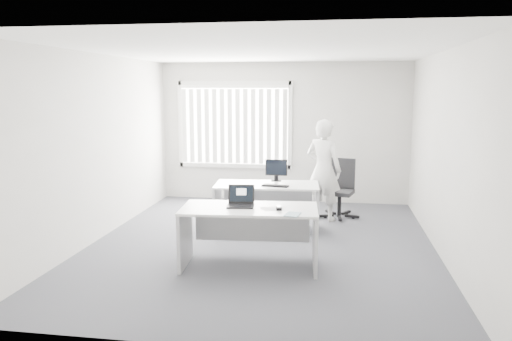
% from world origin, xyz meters
% --- Properties ---
extents(ground, '(6.00, 6.00, 0.00)m').
position_xyz_m(ground, '(0.00, 0.00, 0.00)').
color(ground, '#515258').
rests_on(ground, ground).
extents(wall_back, '(5.00, 0.02, 2.80)m').
position_xyz_m(wall_back, '(0.00, 3.00, 1.40)').
color(wall_back, beige).
rests_on(wall_back, ground).
extents(wall_front, '(5.00, 0.02, 2.80)m').
position_xyz_m(wall_front, '(0.00, -3.00, 1.40)').
color(wall_front, beige).
rests_on(wall_front, ground).
extents(wall_left, '(0.02, 6.00, 2.80)m').
position_xyz_m(wall_left, '(-2.50, 0.00, 1.40)').
color(wall_left, beige).
rests_on(wall_left, ground).
extents(wall_right, '(0.02, 6.00, 2.80)m').
position_xyz_m(wall_right, '(2.50, 0.00, 1.40)').
color(wall_right, beige).
rests_on(wall_right, ground).
extents(ceiling, '(5.00, 6.00, 0.02)m').
position_xyz_m(ceiling, '(0.00, 0.00, 2.80)').
color(ceiling, white).
rests_on(ceiling, wall_back).
extents(window, '(2.32, 0.06, 1.76)m').
position_xyz_m(window, '(-1.00, 2.96, 1.55)').
color(window, silver).
rests_on(window, wall_back).
extents(blinds, '(2.20, 0.10, 1.50)m').
position_xyz_m(blinds, '(-1.00, 2.90, 1.52)').
color(blinds, white).
rests_on(blinds, wall_back).
extents(desk_near, '(1.78, 0.94, 0.79)m').
position_xyz_m(desk_near, '(-0.02, -0.93, 0.57)').
color(desk_near, silver).
rests_on(desk_near, ground).
extents(desk_far, '(1.72, 0.91, 0.76)m').
position_xyz_m(desk_far, '(-0.04, 0.81, 0.55)').
color(desk_far, silver).
rests_on(desk_far, ground).
extents(office_chair, '(0.72, 0.72, 1.04)m').
position_xyz_m(office_chair, '(1.15, 1.86, 0.32)').
color(office_chair, black).
rests_on(office_chair, ground).
extents(person, '(0.76, 0.65, 1.77)m').
position_xyz_m(person, '(0.85, 1.61, 0.88)').
color(person, silver).
rests_on(person, ground).
extents(laptop, '(0.37, 0.33, 0.26)m').
position_xyz_m(laptop, '(-0.13, -0.92, 0.92)').
color(laptop, black).
rests_on(laptop, desk_near).
extents(paper_sheet, '(0.38, 0.34, 0.00)m').
position_xyz_m(paper_sheet, '(0.30, -0.94, 0.79)').
color(paper_sheet, silver).
rests_on(paper_sheet, desk_near).
extents(mouse, '(0.09, 0.13, 0.05)m').
position_xyz_m(mouse, '(0.37, -0.99, 0.81)').
color(mouse, '#B1B1B3').
rests_on(mouse, paper_sheet).
extents(booklet, '(0.20, 0.25, 0.01)m').
position_xyz_m(booklet, '(0.56, -1.21, 0.79)').
color(booklet, white).
rests_on(booklet, desk_near).
extents(keyboard, '(0.44, 0.22, 0.02)m').
position_xyz_m(keyboard, '(0.13, 0.64, 0.77)').
color(keyboard, black).
rests_on(keyboard, desk_far).
extents(monitor, '(0.37, 0.12, 0.36)m').
position_xyz_m(monitor, '(0.08, 1.12, 0.94)').
color(monitor, black).
rests_on(monitor, desk_far).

